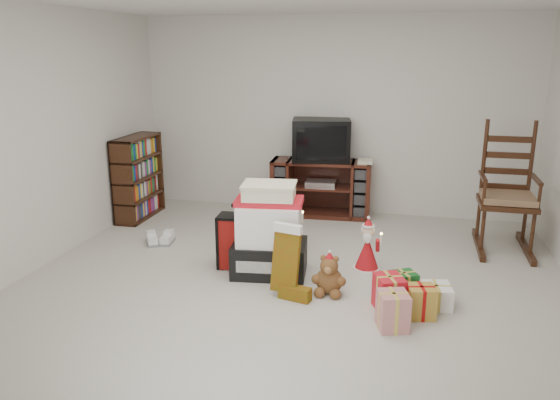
# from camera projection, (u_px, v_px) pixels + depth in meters

# --- Properties ---
(room) EXTENTS (5.01, 5.01, 2.51)m
(room) POSITION_uv_depth(u_px,v_px,m) (292.00, 150.00, 4.63)
(room) COLOR beige
(room) RESTS_ON ground
(tv_stand) EXTENTS (1.28, 0.52, 0.72)m
(tv_stand) POSITION_uv_depth(u_px,v_px,m) (321.00, 188.00, 6.99)
(tv_stand) COLOR #471914
(tv_stand) RESTS_ON floor
(bookshelf) EXTENTS (0.28, 0.85, 1.04)m
(bookshelf) POSITION_uv_depth(u_px,v_px,m) (138.00, 179.00, 6.88)
(bookshelf) COLOR #3B1F10
(bookshelf) RESTS_ON floor
(rocking_chair) EXTENTS (0.57, 0.94, 1.41)m
(rocking_chair) POSITION_uv_depth(u_px,v_px,m) (505.00, 204.00, 5.81)
(rocking_chair) COLOR #3B1F10
(rocking_chair) RESTS_ON floor
(gift_pile) EXTENTS (0.74, 0.58, 0.87)m
(gift_pile) POSITION_uv_depth(u_px,v_px,m) (269.00, 236.00, 5.14)
(gift_pile) COLOR black
(gift_pile) RESTS_ON floor
(red_suitcase) EXTENTS (0.42, 0.24, 0.63)m
(red_suitcase) POSITION_uv_depth(u_px,v_px,m) (241.00, 241.00, 5.30)
(red_suitcase) COLOR maroon
(red_suitcase) RESTS_ON floor
(stocking) EXTENTS (0.33, 0.20, 0.65)m
(stocking) POSITION_uv_depth(u_px,v_px,m) (286.00, 260.00, 4.69)
(stocking) COLOR #0F7D0D
(stocking) RESTS_ON floor
(teddy_bear) EXTENTS (0.24, 0.21, 0.35)m
(teddy_bear) POSITION_uv_depth(u_px,v_px,m) (329.00, 277.00, 4.77)
(teddy_bear) COLOR brown
(teddy_bear) RESTS_ON floor
(santa_figurine) EXTENTS (0.26, 0.25, 0.54)m
(santa_figurine) POSITION_uv_depth(u_px,v_px,m) (367.00, 251.00, 5.24)
(santa_figurine) COLOR #AE1219
(santa_figurine) RESTS_ON floor
(mrs_claus_figurine) EXTENTS (0.27, 0.26, 0.56)m
(mrs_claus_figurine) POSITION_uv_depth(u_px,v_px,m) (292.00, 229.00, 5.86)
(mrs_claus_figurine) COLOR #AE1219
(mrs_claus_figurine) RESTS_ON floor
(sneaker_pair) EXTENTS (0.36, 0.28, 0.09)m
(sneaker_pair) POSITION_uv_depth(u_px,v_px,m) (160.00, 240.00, 6.03)
(sneaker_pair) COLOR white
(sneaker_pair) RESTS_ON floor
(gift_cluster) EXTENTS (0.69, 0.78, 0.23)m
(gift_cluster) POSITION_uv_depth(u_px,v_px,m) (406.00, 297.00, 4.46)
(gift_cluster) COLOR red
(gift_cluster) RESTS_ON floor
(crt_television) EXTENTS (0.79, 0.62, 0.52)m
(crt_television) POSITION_uv_depth(u_px,v_px,m) (321.00, 140.00, 6.85)
(crt_television) COLOR black
(crt_television) RESTS_ON tv_stand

